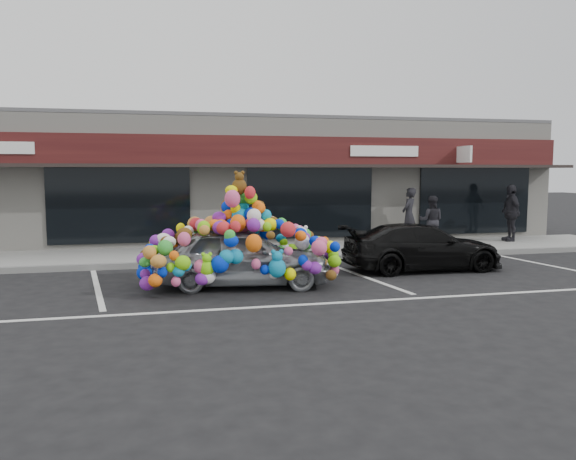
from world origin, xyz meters
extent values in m
plane|color=black|center=(0.00, 0.00, 0.00)|extent=(90.00, 90.00, 0.00)
cube|color=beige|center=(0.00, 8.50, 2.10)|extent=(24.00, 6.00, 4.20)
cube|color=#59595B|center=(0.00, 8.50, 4.25)|extent=(24.00, 6.00, 0.12)
cube|color=#350E10|center=(0.00, 5.42, 3.15)|extent=(24.00, 0.18, 0.90)
cube|color=black|center=(0.00, 4.90, 2.65)|extent=(24.00, 1.20, 0.10)
cube|color=white|center=(8.20, 4.95, 3.05)|extent=(0.08, 0.95, 0.55)
cube|color=white|center=(5.50, 5.30, 3.15)|extent=(2.40, 0.04, 0.35)
cube|color=black|center=(-3.00, 5.47, 1.45)|extent=(4.20, 0.12, 2.30)
cube|color=black|center=(3.00, 5.47, 1.45)|extent=(4.20, 0.12, 2.30)
cube|color=black|center=(9.00, 5.47, 1.45)|extent=(4.20, 0.12, 2.30)
cube|color=gray|center=(0.00, 4.00, 0.07)|extent=(26.00, 3.00, 0.15)
cube|color=slate|center=(0.00, 2.50, 0.07)|extent=(26.00, 0.18, 0.16)
cube|color=silver|center=(-3.20, 0.20, 0.00)|extent=(0.73, 4.37, 0.01)
cube|color=silver|center=(2.80, 0.20, 0.00)|extent=(0.73, 4.37, 0.01)
cube|color=silver|center=(8.20, 0.20, 0.00)|extent=(0.73, 4.37, 0.01)
cube|color=silver|center=(2.00, -2.30, 0.00)|extent=(14.00, 0.12, 0.01)
imported|color=#91979A|center=(-0.17, -0.33, 0.65)|extent=(2.06, 3.99, 1.30)
ellipsoid|color=#F11D49|center=(-0.17, -0.33, 1.79)|extent=(1.37, 1.75, 0.97)
sphere|color=#FBFF01|center=(1.17, -0.48, 0.96)|extent=(0.34, 0.34, 0.34)
sphere|color=#092AFF|center=(0.43, -1.18, 0.55)|extent=(0.36, 0.36, 0.36)
sphere|color=green|center=(-0.97, 0.51, 0.60)|extent=(0.30, 0.30, 0.30)
sphere|color=#E95C79|center=(-0.17, -0.33, 2.22)|extent=(0.32, 0.32, 0.32)
sphere|color=orange|center=(-1.31, -0.23, 0.97)|extent=(0.30, 0.30, 0.30)
imported|color=black|center=(4.57, 0.62, 0.59)|extent=(1.69, 4.06, 1.17)
imported|color=black|center=(6.22, 4.87, 1.05)|extent=(0.77, 0.76, 1.79)
imported|color=black|center=(6.53, 3.93, 0.93)|extent=(0.95, 0.87, 1.57)
imported|color=#262328|center=(9.62, 4.27, 1.10)|extent=(1.17, 0.63, 1.89)
camera|label=1|loc=(-1.93, -12.23, 2.49)|focal=35.00mm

